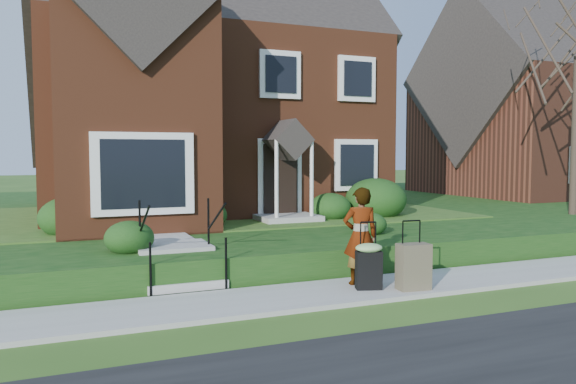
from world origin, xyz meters
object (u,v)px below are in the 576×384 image
woman (360,236)px  suitcase_black (369,263)px  suitcase_olive (414,266)px  front_steps (178,259)px

woman → suitcase_black: 0.57m
woman → suitcase_olive: size_ratio=1.46×
front_steps → suitcase_black: 3.55m
front_steps → suitcase_black: (2.94, -1.98, 0.06)m
front_steps → suitcase_black: size_ratio=1.71×
front_steps → woman: 3.42m
woman → suitcase_black: bearing=97.8°
woman → front_steps: bearing=-13.5°
front_steps → suitcase_olive: (3.64, -2.31, 0.01)m
suitcase_olive → suitcase_black: bearing=160.8°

